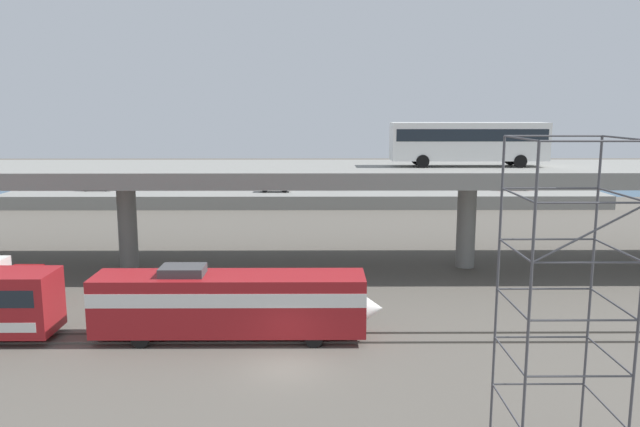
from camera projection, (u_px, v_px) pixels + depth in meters
ground_plane at (286, 368)px, 31.05m from camera, size 260.00×260.00×0.00m
rail_strip_near at (288, 342)px, 34.25m from camera, size 110.00×0.12×0.12m
rail_strip_far at (290, 333)px, 35.71m from camera, size 110.00×0.12×0.12m
train_locomotive at (243, 301)px, 34.61m from camera, size 15.93×3.04×4.18m
highway_overpass at (297, 176)px, 49.52m from camera, size 96.00×11.64×8.22m
transit_bus_on_overpass at (469, 140)px, 48.47m from camera, size 12.00×2.68×3.40m
scaffolding_tower at (564, 293)px, 22.16m from camera, size 3.72×3.72×11.78m
pier_parking_lot at (305, 196)px, 85.13m from camera, size 78.72×13.17×1.72m
parked_car_0 at (238, 182)px, 87.93m from camera, size 4.03×1.84×1.50m
parked_car_1 at (98, 185)px, 84.19m from camera, size 4.28×1.93×1.50m
parked_car_2 at (512, 184)px, 84.77m from camera, size 4.62×1.91×1.50m
parked_car_3 at (337, 183)px, 86.36m from camera, size 4.22×1.92×1.50m
parked_car_4 at (414, 183)px, 85.93m from camera, size 4.32×1.93×1.50m
parked_car_5 at (139, 182)px, 87.20m from camera, size 4.42×1.86×1.50m
parked_car_6 at (100, 183)px, 86.33m from camera, size 4.57×1.97×1.50m
parked_car_7 at (275, 186)px, 82.72m from camera, size 4.22×1.84×1.50m
harbor_water at (307, 182)px, 107.95m from camera, size 140.00×36.00×0.01m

